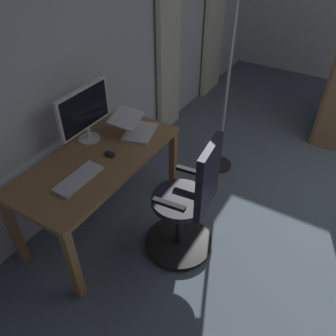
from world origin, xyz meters
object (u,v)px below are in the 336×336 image
(office_chair, at_px, (188,205))
(computer_mouse, at_px, (110,154))
(desk, at_px, (98,167))
(laptop, at_px, (135,127))
(computer_keyboard, at_px, (79,179))
(computer_monitor, at_px, (84,111))

(office_chair, xyz_separation_m, computer_mouse, (0.04, -0.68, 0.25))
(office_chair, relative_size, computer_mouse, 10.78)
(office_chair, distance_m, computer_mouse, 0.73)
(desk, relative_size, office_chair, 1.31)
(computer_mouse, bearing_deg, laptop, -175.59)
(computer_keyboard, bearing_deg, computer_mouse, 178.43)
(computer_monitor, xyz_separation_m, computer_keyboard, (0.44, 0.29, -0.25))
(office_chair, relative_size, laptop, 2.62)
(computer_keyboard, xyz_separation_m, laptop, (-0.72, -0.02, 0.04))
(desk, distance_m, computer_keyboard, 0.30)
(desk, height_order, office_chair, office_chair)
(desk, bearing_deg, computer_monitor, -126.49)
(office_chair, xyz_separation_m, laptop, (-0.34, -0.71, 0.29))
(computer_keyboard, xyz_separation_m, computer_mouse, (-0.35, 0.01, 0.01))
(laptop, xyz_separation_m, computer_mouse, (0.38, 0.03, -0.04))
(computer_monitor, distance_m, laptop, 0.44)
(desk, distance_m, computer_monitor, 0.45)
(desk, height_order, computer_monitor, computer_monitor)
(computer_monitor, relative_size, computer_mouse, 5.43)
(computer_monitor, height_order, laptop, computer_monitor)
(computer_mouse, bearing_deg, office_chair, 93.43)
(laptop, distance_m, computer_mouse, 0.38)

